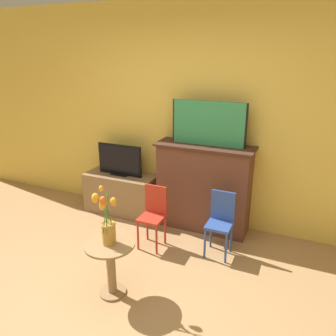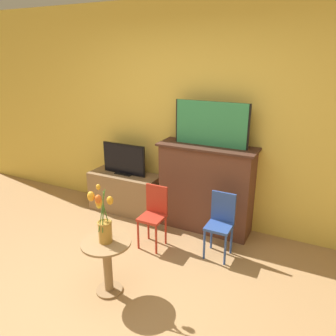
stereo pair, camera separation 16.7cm
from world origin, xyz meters
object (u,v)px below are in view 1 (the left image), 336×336
Objects in this scene: chair_red at (153,213)px; tv_monitor at (120,160)px; chair_blue at (221,219)px; vase_tulips at (107,224)px; painting at (208,124)px.

tv_monitor is at bearing 143.17° from chair_red.
tv_monitor reaches higher than chair_blue.
vase_tulips is (0.79, -1.49, -0.02)m from tv_monitor.
tv_monitor is at bearing 163.79° from chair_blue.
chair_blue is (0.73, 0.15, 0.00)m from chair_red.
tv_monitor is 0.91× the size of chair_blue.
painting reaches higher than chair_blue.
chair_red and chair_blue have the same top height.
chair_blue is 1.31m from vase_tulips.
chair_red is at bearing -36.83° from tv_monitor.
tv_monitor is (-1.19, -0.04, -0.59)m from painting.
vase_tulips reaches higher than chair_red.
painting reaches higher than tv_monitor.
painting is at bearing 56.74° from chair_red.
chair_blue is (1.51, -0.44, -0.34)m from tv_monitor.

